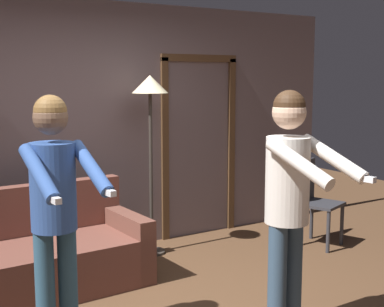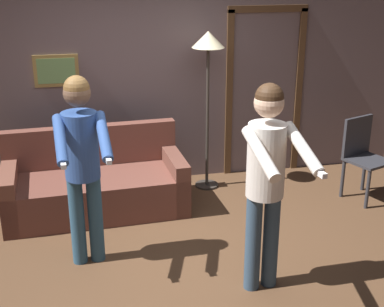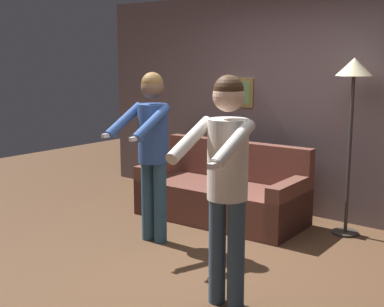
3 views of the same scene
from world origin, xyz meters
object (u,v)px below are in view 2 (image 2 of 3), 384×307
Objects in this scene: couch at (95,186)px; dining_chair_distant at (363,153)px; person_standing_right at (267,170)px; person_standing_left at (82,155)px; torchiere_lamp at (208,56)px.

couch is 3.01m from dining_chair_distant.
dining_chair_distant is at bearing 41.91° from person_standing_right.
person_standing_right is 1.87× the size of dining_chair_distant.
torchiere_lamp is at bearing 45.39° from person_standing_left.
person_standing_right is (-0.03, -2.15, -0.51)m from torchiere_lamp.
dining_chair_distant is (2.99, -0.24, 0.25)m from couch.
torchiere_lamp is 1.06× the size of person_standing_right.
person_standing_left reaches higher than couch.
person_standing_left is 1.56m from person_standing_right.
person_standing_left is 0.98× the size of person_standing_right.
person_standing_left is at bearing -134.61° from torchiere_lamp.
torchiere_lamp is at bearing 159.00° from dining_chair_distant.
torchiere_lamp is 2.11m from person_standing_left.
torchiere_lamp reaches higher than dining_chair_distant.
torchiere_lamp is 1.99× the size of dining_chair_distant.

